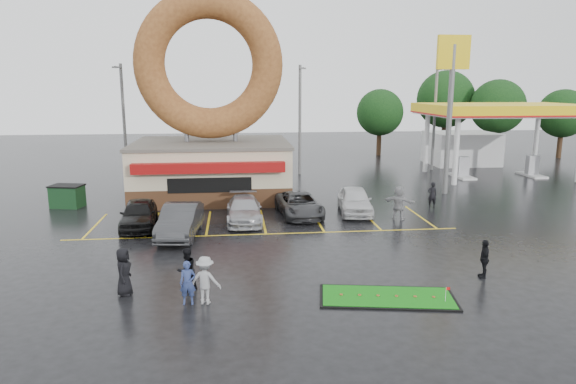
{
  "coord_description": "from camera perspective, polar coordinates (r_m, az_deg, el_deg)",
  "views": [
    {
      "loc": [
        -1.56,
        -21.5,
        7.37
      ],
      "look_at": [
        1.09,
        3.15,
        2.2
      ],
      "focal_mm": 32.0,
      "sensor_mm": 36.0,
      "label": 1
    }
  ],
  "objects": [
    {
      "name": "tree_far_d",
      "position": [
        55.79,
        10.18,
        8.68
      ],
      "size": [
        4.9,
        4.9,
        7.0
      ],
      "color": "#332114",
      "rests_on": "ground"
    },
    {
      "name": "person_cameraman",
      "position": [
        21.5,
        20.97,
        -6.93
      ],
      "size": [
        0.62,
        0.96,
        1.53
      ],
      "primitive_type": "imported",
      "rotation": [
        0.0,
        0.0,
        -1.87
      ],
      "color": "black",
      "rests_on": "ground"
    },
    {
      "name": "ground",
      "position": [
        22.78,
        -1.9,
        -7.11
      ],
      "size": [
        120.0,
        120.0,
        0.0
      ],
      "primitive_type": "plane",
      "color": "black",
      "rests_on": "ground"
    },
    {
      "name": "tree_far_b",
      "position": [
        59.87,
        28.24,
        7.68
      ],
      "size": [
        4.9,
        4.9,
        7.0
      ],
      "color": "#332114",
      "rests_on": "ground"
    },
    {
      "name": "person_blackjkt",
      "position": [
        19.21,
        -11.2,
        -8.43
      ],
      "size": [
        0.99,
        0.97,
        1.61
      ],
      "primitive_type": "imported",
      "rotation": [
        0.0,
        0.0,
        3.85
      ],
      "color": "black",
      "rests_on": "ground"
    },
    {
      "name": "car_black",
      "position": [
        28.04,
        -16.24,
        -2.36
      ],
      "size": [
        2.09,
        4.51,
        1.49
      ],
      "primitive_type": "imported",
      "rotation": [
        0.0,
        0.0,
        0.08
      ],
      "color": "black",
      "rests_on": "ground"
    },
    {
      "name": "tree_far_c",
      "position": [
        60.31,
        17.11,
        9.81
      ],
      "size": [
        6.3,
        6.3,
        9.0
      ],
      "color": "#332114",
      "rests_on": "ground"
    },
    {
      "name": "streetlight_mid",
      "position": [
        42.86,
        1.34,
        8.32
      ],
      "size": [
        0.4,
        2.21,
        9.0
      ],
      "color": "slate",
      "rests_on": "ground"
    },
    {
      "name": "tree_far_a",
      "position": [
        58.45,
        22.27,
        8.77
      ],
      "size": [
        5.6,
        5.6,
        8.0
      ],
      "color": "#332114",
      "rests_on": "ground"
    },
    {
      "name": "streetlight_left",
      "position": [
        42.35,
        -17.79,
        7.72
      ],
      "size": [
        0.4,
        2.21,
        9.0
      ],
      "color": "slate",
      "rests_on": "ground"
    },
    {
      "name": "putting_green",
      "position": [
        18.81,
        10.96,
        -11.39
      ],
      "size": [
        5.03,
        2.83,
        0.59
      ],
      "color": "black",
      "rests_on": "ground"
    },
    {
      "name": "car_white",
      "position": [
        30.24,
        7.43,
        -0.94
      ],
      "size": [
        2.33,
        4.67,
        1.53
      ],
      "primitive_type": "imported",
      "rotation": [
        0.0,
        0.0,
        -0.12
      ],
      "color": "silver",
      "rests_on": "ground"
    },
    {
      "name": "car_grey",
      "position": [
        29.42,
        1.26,
        -1.4
      ],
      "size": [
        2.6,
        4.96,
        1.33
      ],
      "primitive_type": "imported",
      "rotation": [
        0.0,
        0.0,
        0.08
      ],
      "color": "#323335",
      "rests_on": "ground"
    },
    {
      "name": "car_dgrey",
      "position": [
        25.99,
        -11.89,
        -3.14
      ],
      "size": [
        2.11,
        4.94,
        1.58
      ],
      "primitive_type": "imported",
      "rotation": [
        0.0,
        0.0,
        -0.09
      ],
      "color": "#303133",
      "rests_on": "ground"
    },
    {
      "name": "donut_shop",
      "position": [
        34.62,
        -8.56,
        6.84
      ],
      "size": [
        10.2,
        8.7,
        13.5
      ],
      "color": "#472B19",
      "rests_on": "ground"
    },
    {
      "name": "car_silver",
      "position": [
        28.27,
        -4.9,
        -1.97
      ],
      "size": [
        1.89,
        4.64,
        1.34
      ],
      "primitive_type": "imported",
      "rotation": [
        0.0,
        0.0,
        -0.0
      ],
      "color": "#A1A2A6",
      "rests_on": "ground"
    },
    {
      "name": "streetlight_right",
      "position": [
        46.9,
        16.02,
        8.17
      ],
      "size": [
        0.4,
        2.21,
        9.0
      ],
      "color": "slate",
      "rests_on": "ground"
    },
    {
      "name": "dumpster",
      "position": [
        34.33,
        -23.32,
        -0.48
      ],
      "size": [
        2.03,
        1.58,
        1.3
      ],
      "primitive_type": "cube",
      "rotation": [
        0.0,
        0.0,
        -0.23
      ],
      "color": "#163B1D",
      "rests_on": "ground"
    },
    {
      "name": "person_bystander",
      "position": [
        19.38,
        -17.79,
        -8.41
      ],
      "size": [
        0.61,
        0.88,
        1.74
      ],
      "primitive_type": "imported",
      "rotation": [
        0.0,
        0.0,
        1.5
      ],
      "color": "black",
      "rests_on": "ground"
    },
    {
      "name": "person_blue",
      "position": [
        18.09,
        -11.07,
        -9.88
      ],
      "size": [
        0.56,
        0.37,
        1.53
      ],
      "primitive_type": "imported",
      "rotation": [
        0.0,
        0.0,
        -0.01
      ],
      "color": "navy",
      "rests_on": "ground"
    },
    {
      "name": "person_hoodie",
      "position": [
        18.0,
        -9.18,
        -9.65
      ],
      "size": [
        1.21,
        0.89,
        1.68
      ],
      "primitive_type": "imported",
      "rotation": [
        0.0,
        0.0,
        2.87
      ],
      "color": "gray",
      "rests_on": "ground"
    },
    {
      "name": "person_walker_near",
      "position": [
        29.2,
        12.2,
        -1.18
      ],
      "size": [
        1.81,
        1.4,
        1.91
      ],
      "primitive_type": "imported",
      "rotation": [
        0.0,
        0.0,
        2.6
      ],
      "color": "gray",
      "rests_on": "ground"
    },
    {
      "name": "gas_station",
      "position": [
        47.74,
        20.87,
        6.61
      ],
      "size": [
        12.3,
        13.65,
        5.9
      ],
      "color": "silver",
      "rests_on": "ground"
    },
    {
      "name": "person_walker_far",
      "position": [
        32.61,
        15.73,
        -0.31
      ],
      "size": [
        0.6,
        0.41,
        1.58
      ],
      "primitive_type": "imported",
      "rotation": [
        0.0,
        0.0,
        3.08
      ],
      "color": "black",
      "rests_on": "ground"
    },
    {
      "name": "shell_sign",
      "position": [
        36.53,
        17.7,
        11.25
      ],
      "size": [
        2.2,
        0.36,
        10.6
      ],
      "color": "slate",
      "rests_on": "ground"
    }
  ]
}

